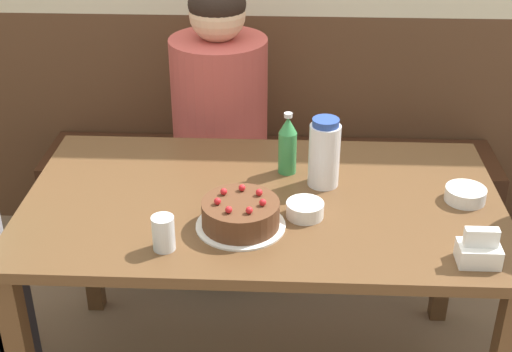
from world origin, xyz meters
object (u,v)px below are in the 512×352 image
birthday_cake (241,214)px  person_teal_shirt (221,138)px  bench_seat (269,202)px  napkin_holder (479,251)px  water_pitcher (324,153)px  bowl_soup_white (305,209)px  glass_water_tall (163,233)px  soju_bottle (288,145)px  bowl_rice_small (465,194)px

birthday_cake → person_teal_shirt: bearing=99.3°
bench_seat → napkin_holder: bearing=-63.0°
water_pitcher → person_teal_shirt: (-0.38, 0.58, -0.23)m
napkin_holder → person_teal_shirt: person_teal_shirt is taller
bowl_soup_white → glass_water_tall: (-0.38, -0.19, 0.03)m
soju_bottle → bowl_soup_white: size_ratio=1.88×
napkin_holder → bowl_rice_small: (0.03, 0.32, -0.02)m
water_pitcher → bowl_soup_white: size_ratio=2.03×
birthday_cake → water_pitcher: water_pitcher is taller
soju_bottle → napkin_holder: soju_bottle is taller
water_pitcher → glass_water_tall: 0.59m
bench_seat → soju_bottle: (0.07, -0.65, 0.60)m
birthday_cake → bowl_rice_small: (0.67, 0.18, -0.02)m
soju_bottle → bowl_soup_white: soju_bottle is taller
birthday_cake → bowl_soup_white: bearing=19.2°
water_pitcher → bowl_soup_white: bearing=-106.9°
bowl_soup_white → person_teal_shirt: 0.85m
water_pitcher → person_teal_shirt: size_ratio=0.18×
bench_seat → bowl_rice_small: 1.15m
water_pitcher → napkin_holder: 0.57m
birthday_cake → bowl_soup_white: birthday_cake is taller
bowl_rice_small → person_teal_shirt: (-0.81, 0.66, -0.14)m
glass_water_tall → soju_bottle: bearing=54.2°
birthday_cake → bowl_rice_small: size_ratio=2.10×
bench_seat → person_teal_shirt: (-0.19, -0.15, 0.38)m
birthday_cake → bowl_rice_small: bearing=14.7°
birthday_cake → napkin_holder: size_ratio=2.35×
glass_water_tall → bowl_rice_small: bearing=18.8°
bench_seat → glass_water_tall: size_ratio=19.32×
bench_seat → glass_water_tall: 1.27m
birthday_cake → water_pitcher: (0.24, 0.26, 0.07)m
bench_seat → napkin_holder: napkin_holder is taller
bowl_soup_white → glass_water_tall: 0.43m
soju_bottle → glass_water_tall: soju_bottle is taller
water_pitcher → bowl_rice_small: (0.43, -0.08, -0.09)m
bench_seat → birthday_cake: (-0.06, -0.99, 0.54)m
birthday_cake → bowl_soup_white: 0.20m
bench_seat → soju_bottle: size_ratio=9.21×
water_pitcher → bench_seat: bearing=104.4°
glass_water_tall → person_teal_shirt: person_teal_shirt is taller
bench_seat → bowl_rice_small: bowl_rice_small is taller
bench_seat → napkin_holder: size_ratio=17.47×
soju_bottle → glass_water_tall: size_ratio=2.10×
bench_seat → bowl_rice_small: bearing=-53.0°
person_teal_shirt → napkin_holder: bearing=38.1°
bench_seat → birthday_cake: bearing=-93.3°
bench_seat → soju_bottle: bearing=-83.6°
bowl_rice_small → glass_water_tall: (-0.87, -0.30, 0.03)m
water_pitcher → bowl_rice_small: water_pitcher is taller
birthday_cake → soju_bottle: (0.13, 0.34, 0.06)m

